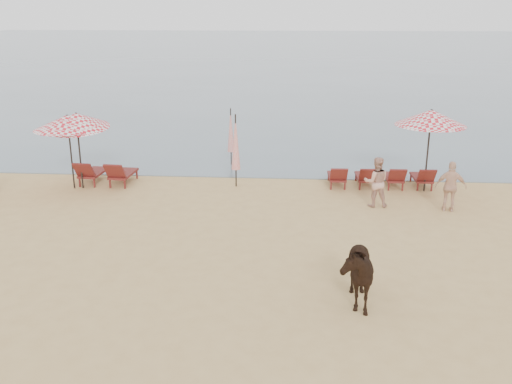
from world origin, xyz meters
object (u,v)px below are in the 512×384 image
umbrella_closed_right (231,131)px  umbrella_closed_left (236,143)px  cow (353,270)px  beachgoer_right_b (451,187)px  umbrella_open_left_a (68,122)px  lounger_cluster_right (380,177)px  umbrella_open_right (431,118)px  beachgoer_right_a (376,182)px  lounger_cluster_left (106,173)px  umbrella_open_left_b (77,121)px

umbrella_closed_right → umbrella_closed_left: bearing=-80.1°
cow → beachgoer_right_b: (3.43, 5.90, 0.04)m
umbrella_open_left_a → lounger_cluster_right: bearing=-18.9°
umbrella_open_left_a → umbrella_open_right: 11.89m
lounger_cluster_right → umbrella_open_left_a: (-10.43, -0.84, 1.90)m
umbrella_open_left_a → umbrella_open_right: size_ratio=0.91×
umbrella_open_right → beachgoer_right_a: size_ratio=1.77×
lounger_cluster_right → umbrella_closed_right: bearing=153.4°
lounger_cluster_left → cow: bearing=-41.3°
lounger_cluster_left → umbrella_open_right: bearing=3.8°
umbrella_open_left_a → cow: size_ratio=1.46×
umbrella_closed_right → umbrella_open_left_b: bearing=-144.9°
umbrella_open_right → umbrella_closed_left: size_ratio=1.11×
umbrella_closed_left → beachgoer_right_b: bearing=-16.9°
umbrella_open_right → beachgoer_right_b: bearing=-67.4°
lounger_cluster_left → beachgoer_right_b: (11.24, -1.91, 0.34)m
beachgoer_right_a → umbrella_closed_left: bearing=-22.0°
umbrella_open_left_a → umbrella_open_right: bearing=-21.1°
umbrella_open_left_b → beachgoer_right_b: size_ratio=1.75×
umbrella_open_left_a → beachgoer_right_b: umbrella_open_left_a is taller
lounger_cluster_right → umbrella_closed_right: 6.06m
cow → umbrella_closed_left: bearing=109.1°
umbrella_open_left_a → beachgoer_right_b: 12.38m
cow → umbrella_open_right: bearing=65.1°
lounger_cluster_right → umbrella_open_left_a: umbrella_open_left_a is taller
lounger_cluster_right → beachgoer_right_b: 2.90m
umbrella_open_left_b → umbrella_closed_left: umbrella_open_left_b is taller
umbrella_open_left_a → umbrella_open_right: umbrella_open_right is taller
cow → beachgoer_right_a: beachgoer_right_a is taller
lounger_cluster_left → umbrella_open_left_b: size_ratio=0.68×
umbrella_open_right → beachgoer_right_a: 3.02m
umbrella_open_left_b → beachgoer_right_a: (9.74, -1.19, -1.55)m
lounger_cluster_left → umbrella_open_left_a: umbrella_open_left_a is taller
beachgoer_right_b → umbrella_open_right: bearing=-69.7°
cow → beachgoer_right_b: size_ratio=1.13×
beachgoer_right_b → lounger_cluster_right: bearing=-41.4°
umbrella_open_right → beachgoer_right_b: umbrella_open_right is taller
umbrella_closed_right → umbrella_open_left_a: bearing=-146.0°
lounger_cluster_left → lounger_cluster_right: 9.47m
umbrella_open_left_b → lounger_cluster_left: bearing=52.5°
cow → umbrella_open_left_a: bearing=136.9°
umbrella_open_left_a → beachgoer_right_b: bearing=-30.2°
lounger_cluster_right → umbrella_open_left_a: bearing=-176.8°
umbrella_open_right → lounger_cluster_left: bearing=-167.1°
umbrella_open_left_b → lounger_cluster_right: bearing=23.7°
lounger_cluster_right → umbrella_open_left_b: umbrella_open_left_b is taller
umbrella_open_left_b → umbrella_closed_right: bearing=54.4°
lounger_cluster_right → umbrella_open_left_a: 10.64m
umbrella_open_left_a → umbrella_closed_left: 5.59m
umbrella_open_right → cow: 8.60m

